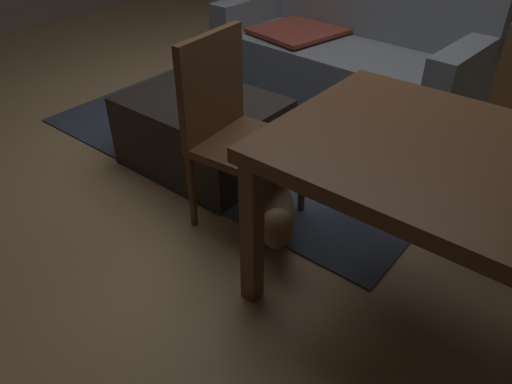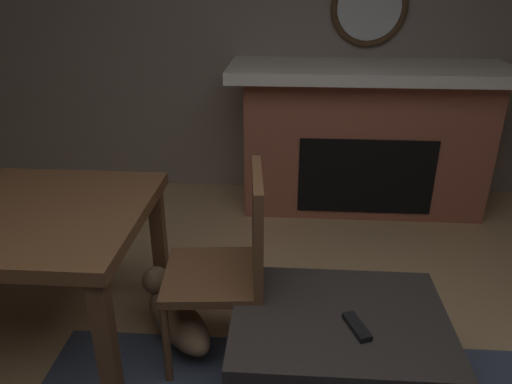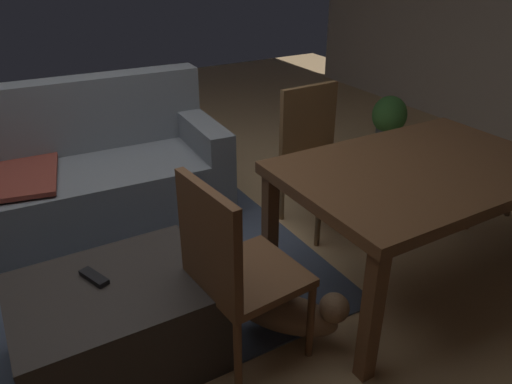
% 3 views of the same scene
% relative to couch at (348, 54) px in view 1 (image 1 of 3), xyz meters
% --- Properties ---
extents(floor, '(9.21, 9.21, 0.00)m').
position_rel_couch_xyz_m(floor, '(0.18, -0.80, -0.33)').
color(floor, tan).
extents(area_rug, '(2.60, 2.00, 0.01)m').
position_rel_couch_xyz_m(area_rug, '(-0.13, -0.75, -0.32)').
color(area_rug, '#3D475B').
rests_on(area_rug, ground).
extents(couch, '(2.01, 0.95, 0.93)m').
position_rel_couch_xyz_m(couch, '(0.00, 0.00, 0.00)').
color(couch, slate).
rests_on(couch, ground).
extents(ottoman_coffee_table, '(0.87, 0.67, 0.43)m').
position_rel_couch_xyz_m(ottoman_coffee_table, '(-0.13, -1.43, -0.11)').
color(ottoman_coffee_table, '#2D2826').
rests_on(ottoman_coffee_table, ground).
extents(tv_remote, '(0.10, 0.17, 0.02)m').
position_rel_couch_xyz_m(tv_remote, '(-0.19, -1.36, 0.11)').
color(tv_remote, black).
rests_on(tv_remote, ottoman_coffee_table).
extents(dining_table, '(1.41, 0.94, 0.74)m').
position_rel_couch_xyz_m(dining_table, '(1.42, -1.68, 0.33)').
color(dining_table, brown).
rests_on(dining_table, ground).
extents(dining_chair_west, '(0.48, 0.48, 0.93)m').
position_rel_couch_xyz_m(dining_chair_west, '(0.33, -1.69, 0.20)').
color(dining_chair_west, brown).
rests_on(dining_chair_west, ground).
extents(small_dog, '(0.48, 0.52, 0.27)m').
position_rel_couch_xyz_m(small_dog, '(0.62, -1.72, -0.17)').
color(small_dog, '#8C6B4C').
rests_on(small_dog, ground).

